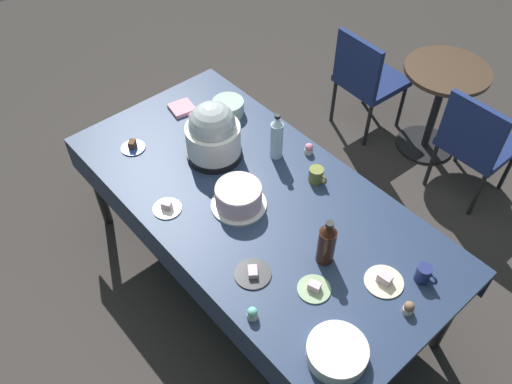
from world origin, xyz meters
The scene contains 23 objects.
ground centered at (0.00, 0.00, 0.00)m, with size 9.00×9.00×0.00m, color #383330.
potluck_table centered at (0.00, 0.00, 0.69)m, with size 2.20×1.10×0.75m.
frosted_layer_cake centered at (-0.02, -0.10, 0.81)m, with size 0.29×0.29×0.13m.
slow_cooker centered at (-0.41, 0.04, 0.91)m, with size 0.32×0.32×0.36m.
glass_salad_bowl centered at (-0.65, 0.34, 0.79)m, with size 0.20×0.20×0.09m, color #B2C6BC.
ceramic_snack_bowl centered at (0.89, -0.33, 0.79)m, with size 0.26×0.26×0.07m, color silver.
dessert_plate_sage centered at (0.60, -0.17, 0.76)m, with size 0.16×0.16×0.05m.
dessert_plate_white centered at (-0.25, -0.40, 0.76)m, with size 0.15×0.15×0.05m.
dessert_plate_charcoal centered at (0.35, -0.33, 0.76)m, with size 0.18×0.18×0.04m.
dessert_plate_cobalt centered at (-0.76, -0.28, 0.76)m, with size 0.14×0.14×0.05m.
dessert_plate_cream centered at (0.78, 0.10, 0.76)m, with size 0.18×0.18×0.05m.
cupcake_rose centered at (-0.07, 0.46, 0.78)m, with size 0.05×0.05×0.07m.
cupcake_vanilla centered at (0.52, -0.47, 0.78)m, with size 0.05×0.05×0.07m.
cupcake_mint centered at (0.95, 0.06, 0.78)m, with size 0.05×0.05×0.07m.
cupcake_lemon centered at (-0.73, 0.12, 0.78)m, with size 0.05×0.05×0.07m.
soda_bottle_water centered at (-0.17, 0.30, 0.89)m, with size 0.07×0.07×0.30m.
soda_bottle_cola centered at (0.51, -0.01, 0.88)m, with size 0.09×0.09×0.27m.
coffee_mug_olive centered at (0.12, 0.33, 0.79)m, with size 0.12×0.08×0.09m.
coffee_mug_navy centered at (0.89, 0.25, 0.80)m, with size 0.11×0.07×0.09m.
paper_napkin_stack centered at (-0.87, 0.14, 0.76)m, with size 0.14×0.14×0.02m, color pink.
maroon_chair_left centered at (-0.55, 1.59, 0.49)m, with size 0.46×0.46×0.85m.
maroon_chair_right centered at (0.40, 1.59, 0.49)m, with size 0.44×0.44×0.85m.
round_cafe_table centered at (-0.05, 1.81, 0.50)m, with size 0.60×0.60×0.72m.
Camera 1 is at (1.40, -1.22, 2.84)m, focal length 36.92 mm.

